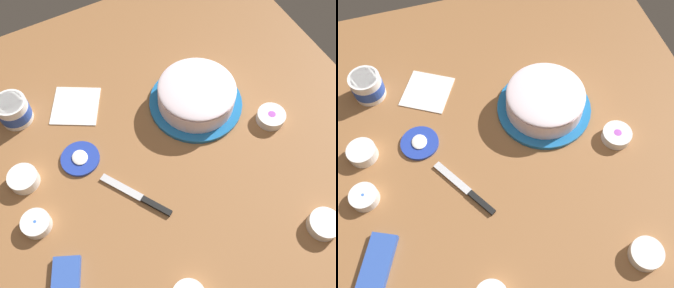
% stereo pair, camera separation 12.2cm
% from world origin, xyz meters
% --- Properties ---
extents(ground_plane, '(1.54, 1.54, 0.00)m').
position_xyz_m(ground_plane, '(0.00, 0.00, 0.00)').
color(ground_plane, '#936038').
extents(frosted_cake, '(0.31, 0.31, 0.10)m').
position_xyz_m(frosted_cake, '(0.17, -0.25, 0.05)').
color(frosted_cake, '#1E6BB2').
rests_on(frosted_cake, ground_plane).
extents(frosting_tub, '(0.10, 0.10, 0.09)m').
position_xyz_m(frosting_tub, '(0.39, 0.29, 0.05)').
color(frosting_tub, white).
rests_on(frosting_tub, ground_plane).
extents(frosting_tub_lid, '(0.12, 0.12, 0.02)m').
position_xyz_m(frosting_tub_lid, '(0.16, 0.16, 0.01)').
color(frosting_tub_lid, '#233DAD').
rests_on(frosting_tub_lid, ground_plane).
extents(spreading_knife, '(0.21, 0.14, 0.01)m').
position_xyz_m(spreading_knife, '(-0.05, 0.06, 0.01)').
color(spreading_knife, silver).
rests_on(spreading_knife, ground_plane).
extents(sprinkle_bowl_green, '(0.09, 0.09, 0.04)m').
position_xyz_m(sprinkle_bowl_green, '(0.16, 0.34, 0.02)').
color(sprinkle_bowl_green, white).
rests_on(sprinkle_bowl_green, ground_plane).
extents(sprinkle_bowl_orange, '(0.09, 0.09, 0.04)m').
position_xyz_m(sprinkle_bowl_orange, '(-0.36, -0.35, 0.02)').
color(sprinkle_bowl_orange, white).
rests_on(sprinkle_bowl_orange, ground_plane).
extents(sprinkle_bowl_blue, '(0.08, 0.08, 0.03)m').
position_xyz_m(sprinkle_bowl_blue, '(0.02, 0.35, 0.02)').
color(sprinkle_bowl_blue, white).
rests_on(sprinkle_bowl_blue, ground_plane).
extents(sprinkle_bowl_rainbow, '(0.09, 0.09, 0.03)m').
position_xyz_m(sprinkle_bowl_rainbow, '(-0.00, -0.43, 0.02)').
color(sprinkle_bowl_rainbow, white).
rests_on(sprinkle_bowl_rainbow, ground_plane).
extents(candy_box_lower, '(0.17, 0.13, 0.02)m').
position_xyz_m(candy_box_lower, '(-0.18, 0.34, 0.01)').
color(candy_box_lower, '#2D51B2').
rests_on(candy_box_lower, ground_plane).
extents(paper_napkin, '(0.20, 0.20, 0.01)m').
position_xyz_m(paper_napkin, '(0.35, 0.10, 0.00)').
color(paper_napkin, white).
rests_on(paper_napkin, ground_plane).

